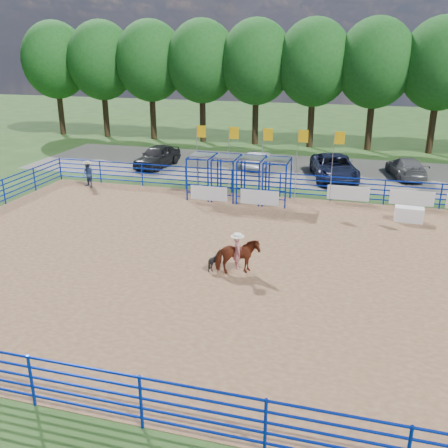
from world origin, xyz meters
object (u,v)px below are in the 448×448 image
at_px(car_a, 157,156).
at_px(car_b, 259,160).
at_px(calf, 215,260).
at_px(horse_and_rider, 237,254).
at_px(announcer_table, 409,214).
at_px(spectator_cowboy, 88,174).
at_px(car_d, 406,167).
at_px(car_c, 334,167).

xyz_separation_m(car_a, car_b, (7.43, 1.68, -0.19)).
relative_size(calf, car_a, 0.17).
xyz_separation_m(horse_and_rider, calf, (-0.96, 0.16, -0.46)).
distance_m(calf, car_a, 18.67).
height_order(horse_and_rider, calf, horse_and_rider).
distance_m(announcer_table, spectator_cowboy, 19.49).
bearing_deg(spectator_cowboy, calf, -40.62).
height_order(spectator_cowboy, car_d, spectator_cowboy).
xyz_separation_m(car_b, car_d, (10.32, 0.04, 0.06)).
height_order(car_a, car_d, car_a).
height_order(horse_and_rider, spectator_cowboy, horse_and_rider).
height_order(calf, car_a, car_a).
xyz_separation_m(announcer_table, horse_and_rider, (-7.07, -8.43, 0.47)).
xyz_separation_m(horse_and_rider, car_c, (2.72, 16.16, -0.04)).
xyz_separation_m(car_a, car_d, (17.75, 1.72, -0.12)).
bearing_deg(horse_and_rider, car_c, 80.45).
bearing_deg(announcer_table, horse_and_rider, -129.99).
relative_size(calf, spectator_cowboy, 0.47).
bearing_deg(car_c, car_d, 9.17).
xyz_separation_m(calf, car_c, (3.68, 15.99, 0.42)).
distance_m(car_a, car_c, 12.98).
height_order(calf, car_b, car_b).
distance_m(horse_and_rider, car_d, 19.56).
distance_m(car_c, car_d, 5.14).
distance_m(horse_and_rider, car_b, 18.25).
distance_m(calf, car_d, 19.80).
height_order(horse_and_rider, car_a, horse_and_rider).
bearing_deg(announcer_table, spectator_cowboy, 175.58).
distance_m(spectator_cowboy, car_b, 12.50).
bearing_deg(horse_and_rider, car_d, 67.51).
bearing_deg(spectator_cowboy, car_b, 40.37).
distance_m(car_a, car_b, 7.62).
bearing_deg(announcer_table, car_a, 155.44).
relative_size(calf, car_c, 0.13).
bearing_deg(calf, car_d, -52.56).
distance_m(horse_and_rider, spectator_cowboy, 15.85).
bearing_deg(announcer_table, car_c, 119.40).
relative_size(announcer_table, spectator_cowboy, 0.87).
bearing_deg(announcer_table, calf, -134.18).
relative_size(car_a, car_c, 0.80).
bearing_deg(car_d, horse_and_rider, 55.01).
height_order(car_a, car_c, car_c).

